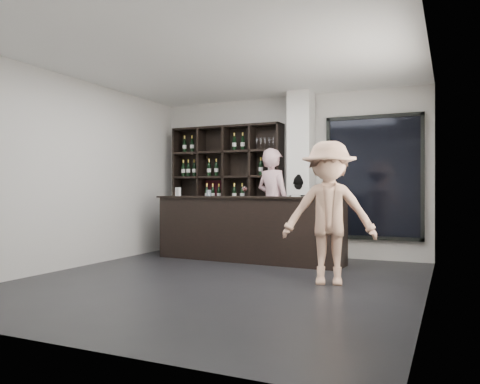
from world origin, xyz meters
The scene contains 12 objects.
floor centered at (0.00, 0.00, -0.01)m, with size 5.00×5.50×0.01m, color black.
wine_shelf centered at (-1.15, 2.57, 1.20)m, with size 2.20×0.35×2.40m, color black, non-canonical shape.
structural_column centered at (0.35, 2.47, 1.45)m, with size 0.40×0.40×2.90m, color silver.
glass_panel centered at (1.55, 2.69, 1.40)m, with size 1.60×0.08×2.10m.
tasting_counter centered at (-0.35, 1.75, 0.54)m, with size 3.28×0.68×1.08m.
taster_pink centered at (-0.15, 2.40, 0.96)m, with size 0.70×0.46×1.92m, color beige.
taster_black centered at (0.33, 2.40, 0.74)m, with size 0.72×0.56×1.48m, color black.
customer centered at (1.34, 0.40, 0.90)m, with size 1.16×0.67×1.80m, color tan.
wine_glass centered at (-0.36, 1.63, 1.18)m, with size 0.08×0.08×0.19m, color white, non-canonical shape.
spit_cup centered at (-1.04, 1.64, 1.14)m, with size 0.08×0.08×0.11m, color #B0C1D2.
napkin_stack centered at (0.49, 1.72, 1.09)m, with size 0.12×0.12×0.02m, color white.
card_stand centered at (-1.70, 1.72, 1.16)m, with size 0.10×0.05×0.15m, color white.
Camera 1 is at (2.75, -5.40, 1.17)m, focal length 35.00 mm.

